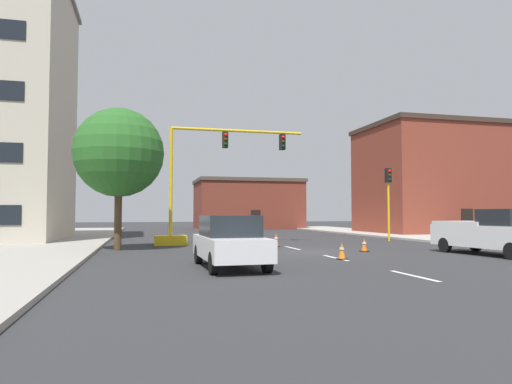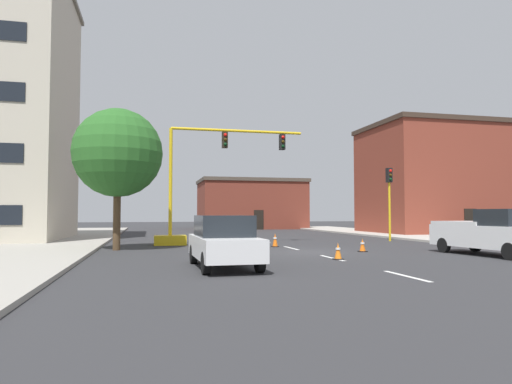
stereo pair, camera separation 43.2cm
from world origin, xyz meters
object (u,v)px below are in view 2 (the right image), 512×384
(traffic_cone_roadside_c, at_px, (363,245))
(traffic_signal_gantry, at_px, (190,206))
(tree_left_near, at_px, (118,153))
(traffic_cone_roadside_b, at_px, (275,240))
(sedan_white_near_left, at_px, (224,241))
(pickup_truck_white, at_px, (492,233))
(traffic_light_pole_right, at_px, (389,187))
(traffic_cone_roadside_a, at_px, (247,246))
(traffic_cone_roadside_d, at_px, (338,251))

(traffic_cone_roadside_c, bearing_deg, traffic_signal_gantry, 138.07)
(tree_left_near, relative_size, traffic_cone_roadside_b, 9.45)
(traffic_signal_gantry, bearing_deg, sedan_white_near_left, -89.26)
(pickup_truck_white, bearing_deg, traffic_light_pole_right, 84.43)
(traffic_light_pole_right, xyz_separation_m, traffic_cone_roadside_b, (-8.70, -3.24, -3.16))
(traffic_signal_gantry, relative_size, tree_left_near, 1.25)
(traffic_light_pole_right, relative_size, traffic_cone_roadside_b, 6.47)
(traffic_light_pole_right, distance_m, traffic_cone_roadside_b, 9.81)
(traffic_light_pole_right, height_order, traffic_cone_roadside_c, traffic_light_pole_right)
(tree_left_near, height_order, pickup_truck_white, tree_left_near)
(tree_left_near, distance_m, traffic_cone_roadside_b, 9.34)
(tree_left_near, distance_m, pickup_truck_white, 17.67)
(traffic_light_pole_right, distance_m, traffic_cone_roadside_a, 13.59)
(tree_left_near, bearing_deg, traffic_cone_roadside_a, -31.09)
(pickup_truck_white, bearing_deg, traffic_cone_roadside_c, 145.98)
(tree_left_near, xyz_separation_m, pickup_truck_white, (15.91, -6.67, -3.82))
(traffic_cone_roadside_a, bearing_deg, traffic_cone_roadside_d, -47.55)
(tree_left_near, height_order, traffic_cone_roadside_b, tree_left_near)
(traffic_signal_gantry, relative_size, traffic_cone_roadside_a, 12.50)
(pickup_truck_white, relative_size, sedan_white_near_left, 1.22)
(tree_left_near, height_order, traffic_cone_roadside_c, tree_left_near)
(traffic_cone_roadside_a, relative_size, traffic_cone_roadside_d, 1.06)
(traffic_cone_roadside_a, distance_m, traffic_cone_roadside_b, 4.60)
(traffic_light_pole_right, bearing_deg, pickup_truck_white, -95.57)
(traffic_signal_gantry, relative_size, traffic_light_pole_right, 1.83)
(traffic_signal_gantry, bearing_deg, traffic_cone_roadside_c, -41.93)
(sedan_white_near_left, height_order, traffic_cone_roadside_b, sedan_white_near_left)
(traffic_light_pole_right, xyz_separation_m, tree_left_near, (-16.91, -3.65, 1.27))
(traffic_signal_gantry, distance_m, traffic_cone_roadside_a, 7.19)
(traffic_cone_roadside_c, relative_size, traffic_cone_roadside_d, 0.95)
(traffic_signal_gantry, height_order, traffic_cone_roadside_a, traffic_signal_gantry)
(tree_left_near, xyz_separation_m, traffic_cone_roadside_a, (5.80, -3.50, -4.45))
(traffic_cone_roadside_a, bearing_deg, traffic_signal_gantry, 106.44)
(traffic_signal_gantry, distance_m, traffic_light_pole_right, 13.15)
(sedan_white_near_left, bearing_deg, traffic_cone_roadside_b, 64.44)
(pickup_truck_white, distance_m, traffic_cone_roadside_a, 10.61)
(traffic_signal_gantry, distance_m, traffic_cone_roadside_b, 5.49)
(traffic_cone_roadside_b, bearing_deg, traffic_cone_roadside_d, -85.46)
(sedan_white_near_left, xyz_separation_m, traffic_cone_roadside_d, (4.79, 1.66, -0.56))
(traffic_cone_roadside_b, bearing_deg, tree_left_near, -177.10)
(traffic_cone_roadside_d, bearing_deg, pickup_truck_white, 0.67)
(tree_left_near, xyz_separation_m, traffic_cone_roadside_c, (11.37, -3.61, -4.49))
(traffic_cone_roadside_d, bearing_deg, traffic_cone_roadside_a, 132.45)
(traffic_light_pole_right, height_order, sedan_white_near_left, traffic_light_pole_right)
(sedan_white_near_left, bearing_deg, pickup_truck_white, 8.31)
(traffic_light_pole_right, bearing_deg, traffic_signal_gantry, -177.83)
(sedan_white_near_left, bearing_deg, traffic_light_pole_right, 43.03)
(sedan_white_near_left, height_order, traffic_cone_roadside_c, sedan_white_near_left)
(traffic_signal_gantry, bearing_deg, traffic_light_pole_right, 2.17)
(tree_left_near, xyz_separation_m, sedan_white_near_left, (3.99, -8.41, -3.91))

